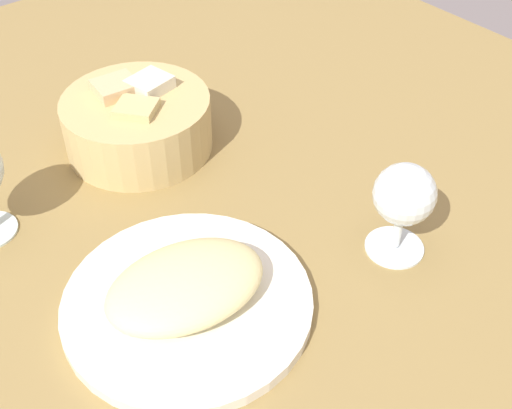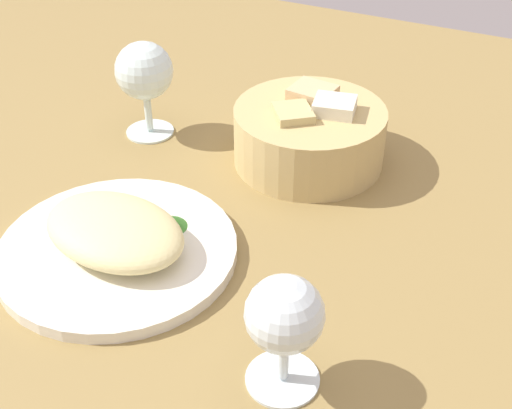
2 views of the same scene
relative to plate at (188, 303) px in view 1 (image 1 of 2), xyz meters
The scene contains 6 objects.
ground_plane 9.67cm from the plate, 61.59° to the left, with size 140.00×140.00×2.00cm, color olive.
plate is the anchor object (origin of this frame).
omelette 2.75cm from the plate, 63.43° to the right, with size 16.49×11.31×4.10cm, color beige.
lettuce_garnish 6.42cm from the plate, 57.62° to the left, with size 3.94×3.94×1.55cm, color #3C842E.
bread_basket 28.93cm from the plate, 67.07° to the left, with size 19.02×19.02×9.02cm.
wine_glass_near 24.87cm from the plate, 19.07° to the right, with size 6.70×6.70×11.37cm.
Camera 1 is at (-27.17, -46.37, 53.23)cm, focal length 46.71 mm.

